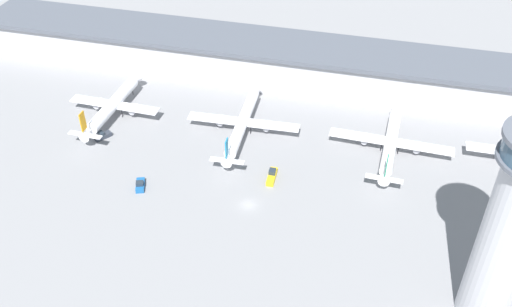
# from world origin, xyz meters

# --- Properties ---
(ground_plane) EXTENTS (1000.00, 1000.00, 0.00)m
(ground_plane) POSITION_xyz_m (0.00, 0.00, 0.00)
(ground_plane) COLOR gray
(terminal_building) EXTENTS (250.11, 25.00, 15.79)m
(terminal_building) POSITION_xyz_m (0.00, 70.00, 7.99)
(terminal_building) COLOR #B2B2B7
(terminal_building) RESTS_ON ground
(airplane_gate_alpha) EXTENTS (32.30, 39.56, 13.24)m
(airplane_gate_alpha) POSITION_xyz_m (-56.78, 32.10, 4.58)
(airplane_gate_alpha) COLOR white
(airplane_gate_alpha) RESTS_ON ground
(airplane_gate_bravo) EXTENTS (37.61, 44.37, 12.31)m
(airplane_gate_bravo) POSITION_xyz_m (-10.99, 33.42, 4.32)
(airplane_gate_bravo) COLOR white
(airplane_gate_bravo) RESTS_ON ground
(airplane_gate_charlie) EXTENTS (39.06, 40.01, 12.41)m
(airplane_gate_charlie) POSITION_xyz_m (37.04, 34.82, 4.20)
(airplane_gate_charlie) COLOR white
(airplane_gate_charlie) RESTS_ON ground
(service_truck_catering) EXTENTS (2.59, 7.64, 2.83)m
(service_truck_catering) POSITION_xyz_m (3.79, 13.06, 0.98)
(service_truck_catering) COLOR black
(service_truck_catering) RESTS_ON ground
(service_truck_fuel) EXTENTS (4.24, 6.22, 2.50)m
(service_truck_fuel) POSITION_xyz_m (-32.90, -0.58, 0.86)
(service_truck_fuel) COLOR black
(service_truck_fuel) RESTS_ON ground
(service_truck_baggage) EXTENTS (5.20, 6.08, 2.49)m
(service_truck_baggage) POSITION_xyz_m (-54.96, 19.29, 0.86)
(service_truck_baggage) COLOR black
(service_truck_baggage) RESTS_ON ground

